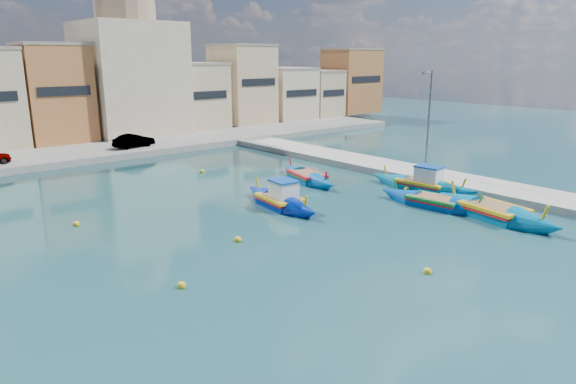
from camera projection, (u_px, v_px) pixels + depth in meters
name	position (u px, v px, depth m)	size (l,w,h in m)	color
ground	(307.00, 263.00, 23.07)	(160.00, 160.00, 0.00)	#143E3E
east_quay	(505.00, 191.00, 34.33)	(4.00, 70.00, 0.50)	gray
north_quay	(68.00, 155.00, 46.48)	(80.00, 8.00, 0.60)	gray
north_townhouses	(104.00, 95.00, 54.88)	(83.20, 7.87, 10.19)	tan
church_block	(129.00, 62.00, 56.57)	(10.00, 10.00, 19.10)	#C7B495
quay_street_lamp	(428.00, 122.00, 37.34)	(1.18, 0.16, 8.00)	#595B60
luzzu_turquoise_cabin	(422.00, 185.00, 35.69)	(2.80, 8.51, 2.68)	#007096
luzzu_blue_cabin	(280.00, 201.00, 31.64)	(2.71, 7.75, 2.69)	#0024A2
luzzu_cyan_mid	(307.00, 178.00, 38.21)	(3.72, 8.00, 2.30)	#0056A4
luzzu_blue_south	(434.00, 203.00, 31.59)	(2.71, 7.97, 2.25)	#0046A4
luzzu_cyan_south	(494.00, 213.00, 29.39)	(3.62, 8.85, 2.67)	#006A9C
mooring_buoys	(255.00, 220.00, 28.78)	(20.36, 23.68, 0.36)	gold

